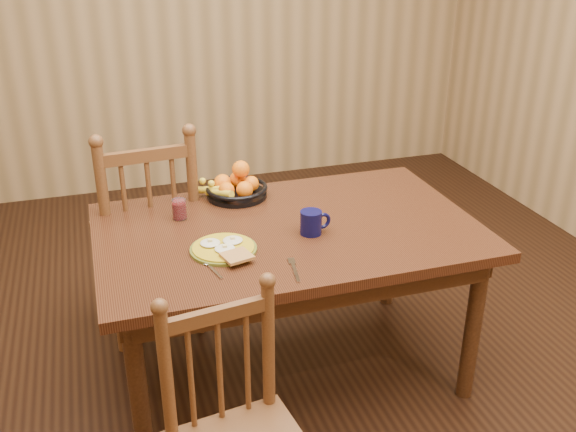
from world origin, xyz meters
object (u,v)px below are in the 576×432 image
object	(u,v)px
breakfast_plate	(224,248)
coffee_mug	(312,222)
chair_far	(148,235)
fruit_bowl	(236,187)
dining_table	(288,244)

from	to	relation	value
breakfast_plate	coffee_mug	xyz separation A→B (m)	(0.38, 0.04, 0.04)
chair_far	fruit_bowl	bearing A→B (deg)	152.17
breakfast_plate	coffee_mug	bearing A→B (deg)	6.58
breakfast_plate	fruit_bowl	bearing A→B (deg)	71.80
breakfast_plate	chair_far	bearing A→B (deg)	109.33
chair_far	coffee_mug	xyz separation A→B (m)	(0.62, -0.64, 0.27)
dining_table	fruit_bowl	bearing A→B (deg)	109.49
chair_far	coffee_mug	size ratio (longest dim) A/B	8.10
fruit_bowl	breakfast_plate	bearing A→B (deg)	-108.20
dining_table	breakfast_plate	distance (m)	0.35
dining_table	chair_far	size ratio (longest dim) A/B	1.48
coffee_mug	fruit_bowl	size ratio (longest dim) A/B	0.41
dining_table	coffee_mug	distance (m)	0.18
breakfast_plate	fruit_bowl	size ratio (longest dim) A/B	0.92
dining_table	fruit_bowl	xyz separation A→B (m)	(-0.14, 0.38, 0.13)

